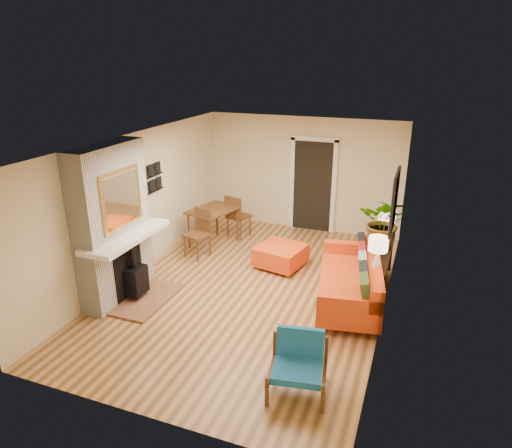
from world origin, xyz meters
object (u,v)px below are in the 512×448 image
object	(u,v)px
blue_chair	(299,360)
houseplant	(384,222)
sofa	(354,280)
lamp_far	(387,221)
dining_table	(216,217)
console_table	(380,260)
lamp_near	(378,249)
ottoman	(281,255)

from	to	relation	value
blue_chair	houseplant	distance (m)	3.30
blue_chair	sofa	bearing A→B (deg)	82.85
blue_chair	lamp_far	xyz separation A→B (m)	(0.63, 3.56, 0.67)
dining_table	blue_chair	bearing A→B (deg)	-52.30
console_table	lamp_near	xyz separation A→B (m)	(0.00, -0.71, 0.49)
sofa	houseplant	size ratio (longest dim) A/B	2.58
blue_chair	dining_table	xyz separation A→B (m)	(-2.86, 3.71, 0.25)
houseplant	blue_chair	bearing A→B (deg)	-101.15
sofa	lamp_near	world-z (taller)	lamp_near
sofa	ottoman	xyz separation A→B (m)	(-1.54, 0.83, -0.14)
blue_chair	ottoman	bearing A→B (deg)	111.42
ottoman	houseplant	size ratio (longest dim) A/B	1.08
dining_table	houseplant	distance (m)	3.57
ottoman	lamp_far	size ratio (longest dim) A/B	1.82
sofa	lamp_near	xyz separation A→B (m)	(0.33, -0.17, 0.68)
lamp_near	lamp_far	world-z (taller)	same
sofa	dining_table	distance (m)	3.45
ottoman	console_table	distance (m)	1.93
houseplant	dining_table	bearing A→B (deg)	170.81
dining_table	lamp_far	world-z (taller)	lamp_far
ottoman	dining_table	distance (m)	1.74
dining_table	lamp_far	distance (m)	3.52
lamp_near	lamp_far	size ratio (longest dim) A/B	1.00
blue_chair	lamp_near	bearing A→B (deg)	73.89
blue_chair	houseplant	size ratio (longest dim) A/B	0.88
houseplant	console_table	bearing A→B (deg)	-87.71
ottoman	houseplant	distance (m)	2.09
blue_chair	dining_table	distance (m)	4.69
lamp_far	ottoman	bearing A→B (deg)	-168.70
blue_chair	lamp_far	size ratio (longest dim) A/B	1.47
console_table	lamp_far	bearing A→B (deg)	90.00
console_table	lamp_near	distance (m)	0.86
sofa	blue_chair	distance (m)	2.37
ottoman	dining_table	bearing A→B (deg)	162.05
ottoman	dining_table	size ratio (longest dim) A/B	0.53
ottoman	console_table	bearing A→B (deg)	-8.78
houseplant	sofa	bearing A→B (deg)	-112.28
ottoman	lamp_far	bearing A→B (deg)	11.30
dining_table	houseplant	size ratio (longest dim) A/B	2.06
ottoman	console_table	size ratio (longest dim) A/B	0.53
lamp_near	sofa	bearing A→B (deg)	153.22
console_table	sofa	bearing A→B (deg)	-121.68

